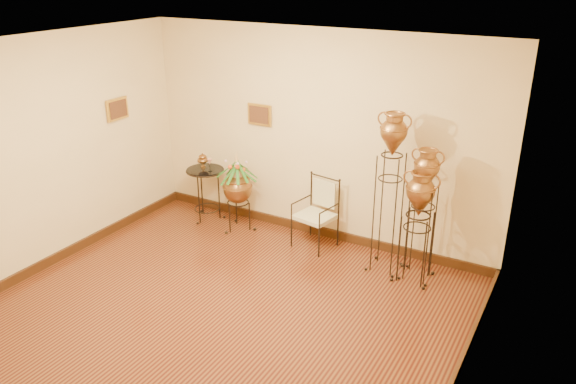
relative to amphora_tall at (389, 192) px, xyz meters
The scene contains 8 objects.
ground 2.58m from the amphora_tall, 120.25° to the right, with size 5.00×5.00×0.00m, color brown.
room_shell 2.48m from the amphora_tall, 120.46° to the right, with size 5.02×5.02×2.81m.
amphora_tall is the anchor object (origin of this frame).
amphora_mid 0.46m from the amphora_tall, ahead, with size 0.45×0.45×1.64m.
amphora_short 0.51m from the amphora_tall, ahead, with size 0.50×0.50×1.39m.
planter_urn 2.22m from the amphora_tall, behind, with size 0.83×0.83×1.19m.
armchair 1.16m from the amphora_tall, behind, with size 0.60×0.58×0.94m.
side_table 2.86m from the amphora_tall, behind, with size 0.63×0.63×0.98m.
Camera 1 is at (3.15, -3.85, 3.54)m, focal length 35.00 mm.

